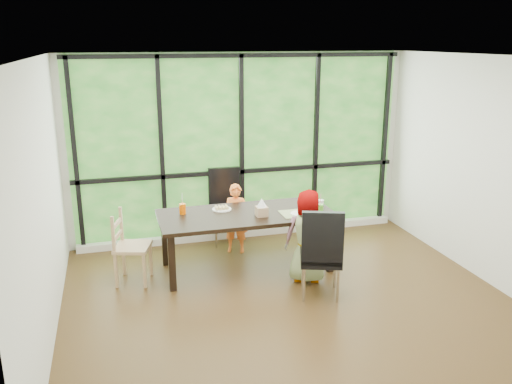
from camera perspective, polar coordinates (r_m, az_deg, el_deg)
ground at (r=6.13m, az=3.63°, el=-11.73°), size 5.00×5.00×0.00m
back_wall at (r=7.73m, az=-1.66°, el=4.86°), size 5.00×0.00×5.00m
foliage_backdrop at (r=7.71m, az=-1.63°, el=4.84°), size 4.80×0.02×2.65m
window_mullions at (r=7.67m, az=-1.55°, el=4.78°), size 4.80×0.06×2.65m
window_sill at (r=7.99m, az=-1.41°, el=-4.45°), size 4.80×0.12×0.10m
dining_table at (r=6.80m, az=-1.04°, el=-5.30°), size 2.24×1.06×0.75m
chair_window_leather at (r=7.61m, az=-3.19°, el=-1.64°), size 0.48×0.48×1.08m
chair_interior_leather at (r=6.09m, az=7.02°, el=-6.40°), size 0.58×0.58×1.08m
chair_end_beech at (r=6.58m, az=-13.19°, el=-5.80°), size 0.50×0.52×0.90m
child_toddler at (r=7.30m, az=-2.19°, el=-2.87°), size 0.41×0.35×0.97m
child_older at (r=6.44m, az=5.81°, el=-4.75°), size 0.66×0.55×1.15m
placemat at (r=6.69m, az=4.64°, el=-2.30°), size 0.45×0.33×0.01m
plate_far at (r=6.81m, az=-3.72°, el=-1.88°), size 0.25×0.25×0.02m
plate_near at (r=6.66m, az=4.76°, el=-2.35°), size 0.24×0.24×0.01m
orange_cup at (r=6.70m, az=-7.95°, el=-1.81°), size 0.08×0.08×0.13m
green_cup at (r=6.67m, az=6.93°, el=-1.86°), size 0.08×0.08×0.13m
white_mug at (r=6.99m, az=6.99°, el=-1.19°), size 0.08×0.08×0.08m
tissue_box at (r=6.56m, az=0.62°, el=-2.10°), size 0.14×0.14×0.12m
crepe_rolls_far at (r=6.81m, az=-3.73°, el=-1.67°), size 0.20×0.12×0.04m
crepe_rolls_near at (r=6.65m, az=4.77°, el=-2.14°), size 0.05×0.12×0.04m
straw_white at (r=6.67m, az=-7.98°, el=-0.95°), size 0.01×0.04×0.20m
straw_pink at (r=6.64m, az=6.96°, el=-0.99°), size 0.01×0.04×0.20m
tissue at (r=6.52m, az=0.63°, el=-1.15°), size 0.12×0.12×0.11m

